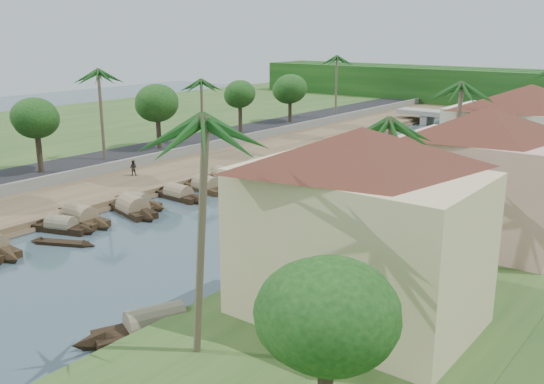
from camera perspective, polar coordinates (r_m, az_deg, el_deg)
The scene contains 40 objects.
ground at distance 46.54m, azimuth -11.76°, elevation -5.42°, with size 220.00×220.00×0.00m, color #394C56.
left_bank at distance 70.74m, azimuth -8.14°, elevation 2.16°, with size 10.00×180.00×0.80m, color brown.
right_bank at distance 52.57m, azimuth 19.81°, elevation -2.92°, with size 16.00×180.00×1.20m, color #2A4D1E.
road at distance 76.85m, azimuth -12.62°, elevation 3.20°, with size 8.00×180.00×1.40m, color black.
retaining_wall at distance 73.53m, azimuth -10.47°, elevation 3.31°, with size 0.40×180.00×1.10m, color slate.
far_left_fill at distance 98.38m, azimuth -22.69°, elevation 4.93°, with size 45.00×220.00×1.35m, color #2A4D1E.
treeline at distance 132.97m, azimuth 22.97°, elevation 8.72°, with size 120.00×14.00×8.00m.
bridge at distance 106.54m, azimuth 18.90°, elevation 6.56°, with size 28.00×4.00×2.40m.
building_near at distance 31.38m, azimuth 8.13°, elevation -3.00°, with size 14.85×14.85×10.20m.
building_mid at distance 45.33m, azimuth 19.25°, elevation 1.60°, with size 14.11×14.11×9.70m.
building_far at distance 58.76m, azimuth 22.74°, elevation 4.45°, with size 15.59×15.59×10.20m.
sampan_3 at distance 52.56m, azimuth -19.21°, elevation -3.10°, with size 6.77×3.46×1.86m.
sampan_4 at distance 54.44m, azimuth -17.64°, elevation -2.33°, with size 8.22×2.09×2.32m.
sampan_5 at distance 55.82m, azimuth -12.95°, elevation -1.56°, with size 8.04×3.70×2.46m.
sampan_6 at distance 57.64m, azimuth -12.80°, elevation -1.03°, with size 7.14×2.96×2.10m.
sampan_7 at distance 59.85m, azimuth -8.81°, elevation -0.24°, with size 7.65×1.99×2.04m.
sampan_8 at distance 62.38m, azimuth -6.20°, elevation 0.49°, with size 7.68×2.74×2.32m.
sampan_9 at distance 66.18m, azimuth -3.92°, elevation 1.39°, with size 8.60×2.51×2.15m.
sampan_10 at distance 66.29m, azimuth -4.49°, elevation 1.40°, with size 8.16×4.27×2.22m.
sampan_11 at distance 68.83m, azimuth -1.10°, elevation 1.97°, with size 9.39×4.62×2.59m.
sampan_12 at distance 71.44m, azimuth 0.39°, elevation 2.44°, with size 7.65×3.07×1.85m.
sampan_13 at distance 71.48m, azimuth -1.02°, elevation 2.45°, with size 7.22×4.04×2.00m.
sampan_14 at distance 34.35m, azimuth -10.89°, elevation -12.28°, with size 5.31×9.09×2.23m.
sampan_15 at distance 45.75m, azimuth 3.86°, elevation -4.93°, with size 4.91×7.88×2.14m.
sampan_16 at distance 57.92m, azimuth 11.76°, elevation -0.89°, with size 2.51×9.26×2.23m.
canoe_1 at distance 49.46m, azimuth -19.11°, elevation -4.59°, with size 5.37×3.24×0.90m.
canoe_2 at distance 66.52m, azimuth -0.41°, elevation 1.22°, with size 6.12×1.51×0.88m.
palm_0 at distance 26.35m, azimuth -7.52°, elevation 6.27°, with size 3.20×3.20×12.69m.
palm_1 at distance 38.43m, azimuth 10.09°, elevation 6.31°, with size 3.20×3.20×10.89m.
palm_2 at distance 52.60m, azimuth 17.00°, elevation 9.37°, with size 3.20×3.20×12.00m.
palm_3 at distance 68.00m, azimuth 22.68°, elevation 8.75°, with size 3.20×3.20×10.44m.
palm_5 at distance 71.88m, azimuth -16.02°, elevation 10.68°, with size 3.20×3.20×11.62m.
palm_6 at distance 79.99m, azimuth -6.72°, elevation 10.22°, with size 3.20×3.20×9.72m.
palm_8 at distance 103.60m, azimuth 6.14°, elevation 12.39°, with size 3.20×3.20×11.71m.
tree_2 at distance 67.72m, azimuth -21.33°, elevation 6.40°, with size 4.77×4.77×7.68m.
tree_3 at distance 77.64m, azimuth -10.75°, elevation 8.15°, with size 5.35×5.35×7.90m.
tree_4 at distance 89.04m, azimuth -3.03°, elevation 9.11°, with size 4.44×4.44×7.34m.
tree_5 at distance 98.83m, azimuth 1.71°, elevation 9.61°, with size 5.31×5.31×7.48m.
tree_7 at distance 22.15m, azimuth 5.21°, elevation -11.58°, with size 4.93×4.93×7.04m.
person_far at distance 66.78m, azimuth -12.93°, elevation 2.24°, with size 0.81×0.63×1.68m, color #2C281F.
Camera 1 is at (33.40, -28.14, 16.05)m, focal length 40.00 mm.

